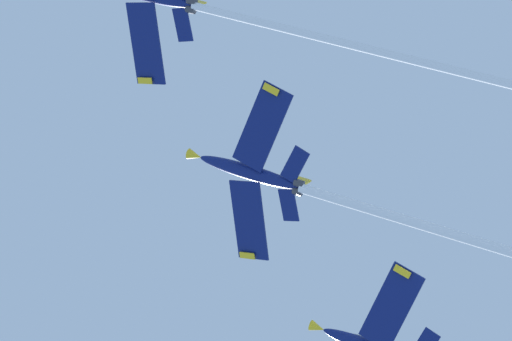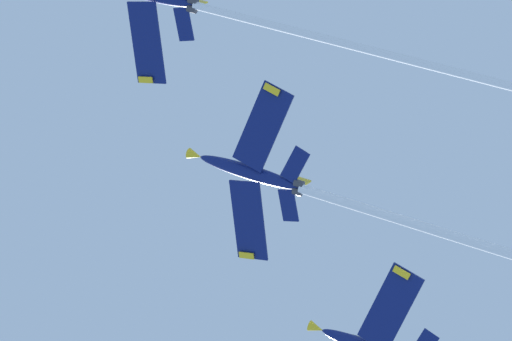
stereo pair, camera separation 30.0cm
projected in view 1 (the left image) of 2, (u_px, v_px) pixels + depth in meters
The scene contains 2 objects.
jet_lead at pixel (216, 11), 106.86m from camera, with size 32.36×35.43×23.84m.
jet_second at pixel (337, 199), 105.26m from camera, with size 31.63×34.25×22.94m.
Camera 1 is at (-26.38, 19.06, 1.52)m, focal length 72.68 mm.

